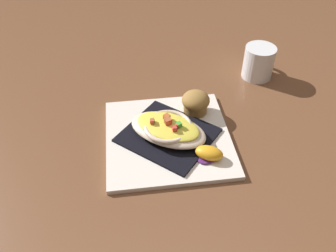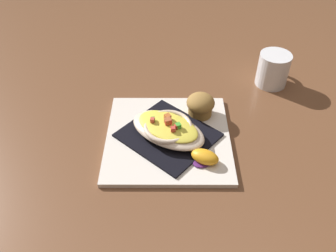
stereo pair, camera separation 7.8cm
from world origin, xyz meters
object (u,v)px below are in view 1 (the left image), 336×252
at_px(square_plate, 168,138).
at_px(coffee_mug, 258,63).
at_px(muffin, 196,102).
at_px(orange_garnish, 209,154).
at_px(gratin_dish, 168,128).

bearing_deg(square_plate, coffee_mug, -55.23).
height_order(muffin, coffee_mug, coffee_mug).
distance_m(muffin, orange_garnish, 0.15).
bearing_deg(gratin_dish, square_plate, -26.22).
bearing_deg(muffin, orange_garnish, 176.09).
distance_m(gratin_dish, muffin, 0.11).
bearing_deg(gratin_dish, coffee_mug, -55.23).
xyz_separation_m(gratin_dish, muffin, (0.07, -0.08, 0.00)).
xyz_separation_m(muffin, orange_garnish, (-0.15, 0.01, -0.02)).
bearing_deg(square_plate, gratin_dish, 153.78).
distance_m(gratin_dish, orange_garnish, 0.11).
bearing_deg(coffee_mug, orange_garnish, 142.15).
relative_size(square_plate, gratin_dish, 1.37).
bearing_deg(coffee_mug, square_plate, 124.77).
relative_size(square_plate, coffee_mug, 2.44).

